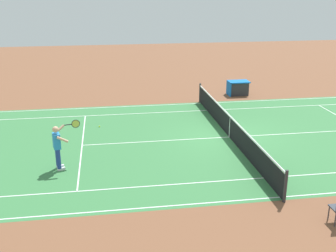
# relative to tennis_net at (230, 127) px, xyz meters

# --- Properties ---
(ground_plane) EXTENTS (60.00, 60.00, 0.00)m
(ground_plane) POSITION_rel_tennis_net_xyz_m (0.00, 0.00, -0.49)
(ground_plane) COLOR brown
(court_slab) EXTENTS (24.20, 11.40, 0.00)m
(court_slab) POSITION_rel_tennis_net_xyz_m (0.00, 0.00, -0.49)
(court_slab) COLOR #387A42
(court_slab) RESTS_ON ground_plane
(court_line_markings) EXTENTS (23.85, 11.05, 0.01)m
(court_line_markings) POSITION_rel_tennis_net_xyz_m (0.00, 0.00, -0.49)
(court_line_markings) COLOR white
(court_line_markings) RESTS_ON ground_plane
(tennis_net) EXTENTS (0.10, 11.70, 1.08)m
(tennis_net) POSITION_rel_tennis_net_xyz_m (0.00, 0.00, 0.00)
(tennis_net) COLOR #2D2D33
(tennis_net) RESTS_ON ground_plane
(tennis_player_near) EXTENTS (0.99, 0.86, 1.70)m
(tennis_player_near) POSITION_rel_tennis_net_xyz_m (7.10, 2.23, 0.44)
(tennis_player_near) COLOR navy
(tennis_player_near) RESTS_ON ground_plane
(tennis_ball) EXTENTS (0.07, 0.07, 0.07)m
(tennis_ball) POSITION_rel_tennis_net_xyz_m (5.68, -2.24, -0.46)
(tennis_ball) COLOR #CCE01E
(tennis_ball) RESTS_ON ground_plane
(equipment_cart_tarped) EXTENTS (1.25, 0.84, 0.85)m
(equipment_cart_tarped) POSITION_rel_tennis_net_xyz_m (-2.62, -7.00, -0.05)
(equipment_cart_tarped) COLOR #2D2D33
(equipment_cart_tarped) RESTS_ON ground_plane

